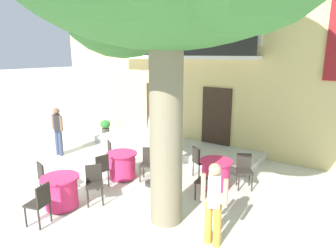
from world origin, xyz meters
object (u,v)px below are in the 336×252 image
at_px(cafe_table_near_tree, 122,165).
at_px(cafe_chair_middle_1, 94,181).
at_px(cafe_chair_near_tree_2, 148,162).
at_px(cafe_table_middle, 61,192).
at_px(cafe_chair_middle_0, 40,202).
at_px(cafe_chair_front_1, 199,160).
at_px(pedestrian_near_entrance, 214,200).
at_px(cafe_chair_front_2, 208,179).
at_px(cafe_chair_middle_2, 46,177).
at_px(pedestrian_mid_plaza, 58,129).
at_px(cafe_chair_front_0, 244,168).
at_px(ground_planter_left, 105,127).
at_px(cafe_chair_near_tree_0, 113,153).
at_px(cafe_table_front, 216,174).
at_px(cafe_chair_near_tree_1, 100,168).
at_px(cafe_umbrella, 152,125).

xyz_separation_m(cafe_table_near_tree, cafe_chair_middle_1, (0.42, -1.42, 0.14)).
relative_size(cafe_chair_near_tree_2, cafe_table_middle, 1.05).
bearing_deg(cafe_chair_near_tree_2, cafe_chair_middle_0, -97.49).
height_order(cafe_chair_front_1, pedestrian_near_entrance, pedestrian_near_entrance).
relative_size(cafe_chair_front_1, cafe_chair_front_2, 1.00).
xyz_separation_m(cafe_chair_middle_2, pedestrian_mid_plaza, (-2.44, 2.17, 0.42)).
bearing_deg(cafe_chair_front_2, cafe_chair_front_0, 68.44).
bearing_deg(pedestrian_mid_plaza, cafe_chair_middle_1, -24.77).
bearing_deg(cafe_table_near_tree, ground_planter_left, 141.32).
height_order(cafe_chair_near_tree_0, cafe_table_front, cafe_chair_near_tree_0).
distance_m(cafe_chair_near_tree_0, cafe_chair_near_tree_2, 1.34).
bearing_deg(ground_planter_left, cafe_chair_middle_2, -58.70).
bearing_deg(cafe_chair_near_tree_2, ground_planter_left, 149.02).
relative_size(cafe_chair_near_tree_1, pedestrian_near_entrance, 0.57).
relative_size(cafe_table_middle, cafe_table_front, 1.00).
bearing_deg(cafe_chair_middle_1, cafe_table_front, 49.06).
distance_m(cafe_chair_near_tree_2, cafe_table_middle, 2.48).
xyz_separation_m(cafe_chair_near_tree_2, ground_planter_left, (-4.41, 2.65, -0.14)).
height_order(cafe_chair_middle_0, cafe_chair_front_0, same).
relative_size(cafe_umbrella, pedestrian_mid_plaza, 1.52).
xyz_separation_m(cafe_table_front, ground_planter_left, (-6.21, 2.06, -0.01)).
bearing_deg(ground_planter_left, cafe_chair_near_tree_2, -30.98).
bearing_deg(cafe_chair_middle_1, cafe_chair_near_tree_1, 126.61).
height_order(cafe_chair_middle_1, cafe_table_front, cafe_chair_middle_1).
relative_size(cafe_chair_near_tree_2, pedestrian_mid_plaza, 0.54).
bearing_deg(cafe_umbrella, cafe_chair_near_tree_1, -140.28).
bearing_deg(cafe_chair_middle_0, pedestrian_near_entrance, 23.66).
relative_size(cafe_chair_near_tree_0, cafe_chair_front_2, 1.00).
distance_m(cafe_table_near_tree, cafe_chair_near_tree_2, 0.77).
height_order(cafe_chair_front_2, pedestrian_near_entrance, pedestrian_near_entrance).
bearing_deg(cafe_table_front, cafe_chair_front_2, -79.32).
bearing_deg(pedestrian_near_entrance, cafe_chair_middle_2, -172.09).
distance_m(cafe_chair_near_tree_2, cafe_chair_front_1, 1.45).
height_order(cafe_chair_near_tree_1, cafe_chair_front_0, same).
distance_m(cafe_chair_near_tree_0, cafe_table_front, 3.20).
distance_m(cafe_chair_middle_1, pedestrian_mid_plaza, 4.01).
relative_size(cafe_table_middle, cafe_chair_middle_0, 0.95).
bearing_deg(cafe_chair_near_tree_1, cafe_chair_near_tree_0, 118.94).
xyz_separation_m(cafe_chair_middle_2, cafe_chair_front_1, (2.54, 3.18, 0.00)).
distance_m(cafe_table_middle, cafe_chair_middle_2, 0.77).
bearing_deg(cafe_umbrella, cafe_chair_middle_0, -104.20).
relative_size(cafe_chair_front_0, pedestrian_mid_plaza, 0.54).
height_order(cafe_chair_near_tree_2, ground_planter_left, cafe_chair_near_tree_2).
bearing_deg(cafe_table_middle, pedestrian_mid_plaza, 144.33).
distance_m(cafe_chair_near_tree_2, pedestrian_mid_plaza, 3.89).
relative_size(cafe_chair_near_tree_2, cafe_chair_middle_1, 1.00).
distance_m(cafe_chair_middle_2, cafe_table_front, 4.31).
distance_m(cafe_table_middle, cafe_chair_front_1, 3.76).
bearing_deg(cafe_chair_middle_0, cafe_umbrella, 75.80).
relative_size(cafe_table_front, cafe_chair_front_2, 0.95).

